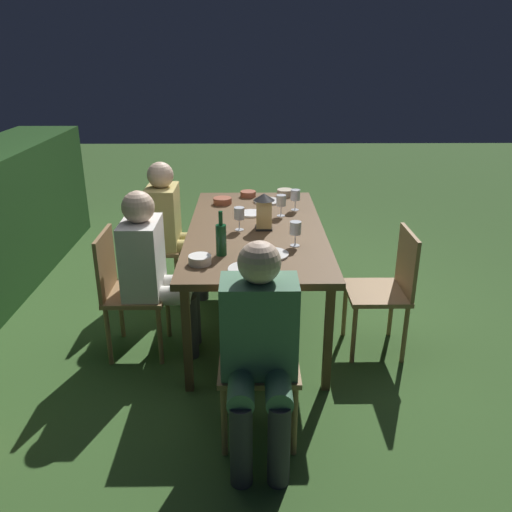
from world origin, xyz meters
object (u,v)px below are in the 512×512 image
Objects in this scene: chair_side_right_b at (149,241)px; wine_glass_a at (281,202)px; bowl_bread at (223,201)px; dining_table at (256,234)px; plate_d at (252,213)px; chair_head_near at (259,349)px; lantern_centerpiece at (264,209)px; chair_side_left_a at (387,286)px; person_in_mustard at (171,224)px; bowl_olives at (248,194)px; plate_b at (248,269)px; bowl_salad at (200,259)px; person_in_cream at (153,266)px; wine_glass_c at (295,229)px; green_bottle_on_table at (221,239)px; wine_glass_b at (295,196)px; plate_c at (271,254)px; wine_glass_d at (239,214)px; person_in_green at (259,344)px; chair_side_right_a at (125,287)px; plate_a at (267,201)px; bowl_dip at (285,192)px.

wine_glass_a reaches higher than chair_side_right_b.
dining_table is at bearing -156.13° from bowl_bread.
plate_d is at bearing -140.65° from bowl_bread.
chair_head_near is 3.28× the size of lantern_centerpiece.
wine_glass_a is at bearing 43.50° from chair_side_left_a.
chair_head_near is 0.76× the size of person_in_mustard.
plate_b is at bearing -179.92° from bowl_olives.
dining_table is 14.36× the size of bowl_olives.
wine_glass_a is at bearing -29.62° from bowl_salad.
person_in_cream is 5.71× the size of plate_d.
chair_side_left_a is at bearing -95.56° from wine_glass_c.
green_bottle_on_table is 0.21m from bowl_salad.
dining_table is 0.57m from wine_glass_b.
green_bottle_on_table is 0.33m from plate_c.
chair_head_near is 3.00× the size of green_bottle_on_table.
wine_glass_d is at bearing 22.53° from plate_c.
wine_glass_b is at bearing -9.79° from person_in_green.
bowl_olives is (1.41, 0.15, 0.02)m from plate_c.
plate_b is 1.64m from bowl_olives.
plate_c is at bearing -174.03° from bowl_olives.
person_in_cream reaches higher than chair_side_right_a.
plate_a is (1.06, 0.15, -0.11)m from wine_glass_c.
chair_side_right_a is at bearing 138.81° from bowl_dip.
bowl_salad is at bearing -114.56° from chair_side_right_a.
bowl_salad is at bearing 32.73° from chair_head_near.
bowl_dip is at bearing -0.56° from wine_glass_c.
plate_b is at bearing -146.20° from chair_side_right_b.
wine_glass_a is 0.59m from bowl_bread.
wine_glass_b is at bearing -29.29° from green_bottle_on_table.
green_bottle_on_table is 0.32m from plate_b.
person_in_green reaches higher than chair_side_right_a.
wine_glass_c is (0.06, 0.63, 0.39)m from chair_side_left_a.
bowl_olives is 0.89× the size of bowl_bread.
person_in_cream is 0.44m from bowl_salad.
wine_glass_b reaches higher than chair_head_near.
chair_side_right_a is at bearing 81.71° from green_bottle_on_table.
green_bottle_on_table is 1.72× the size of wine_glass_c.
plate_a and plate_d have the same top height.
bowl_bread is at bearing 23.87° from dining_table.
chair_side_right_a is 3.00× the size of green_bottle_on_table.
wine_glass_d reaches higher than chair_head_near.
plate_d is (-0.12, -0.86, 0.28)m from chair_side_right_b.
chair_side_right_a is 1.18m from plate_d.
chair_side_right_b is 0.91m from plate_d.
person_in_cream reaches higher than wine_glass_b.
person_in_green reaches higher than bowl_olives.
bowl_olives is at bearing 42.95° from plate_a.
bowl_olives is at bearing 1.51° from person_in_green.
green_bottle_on_table is at bearing 33.69° from plate_b.
person_in_mustard reaches higher than wine_glass_a.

